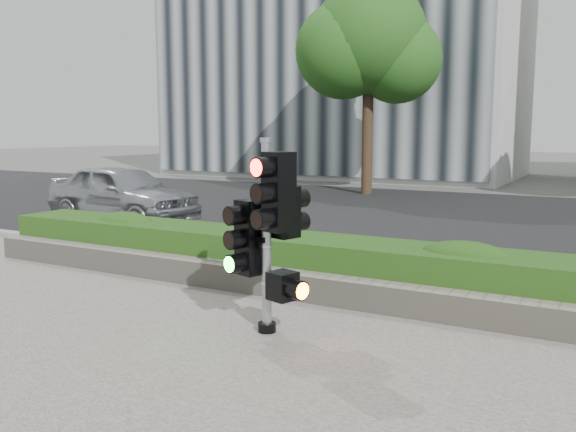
{
  "coord_description": "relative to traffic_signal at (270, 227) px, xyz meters",
  "views": [
    {
      "loc": [
        3.11,
        -4.81,
        2.17
      ],
      "look_at": [
        0.13,
        0.6,
        1.3
      ],
      "focal_mm": 38.0,
      "sensor_mm": 36.0,
      "label": 1
    }
  ],
  "objects": [
    {
      "name": "ground",
      "position": [
        0.09,
        -0.61,
        -1.17
      ],
      "size": [
        120.0,
        120.0,
        0.0
      ],
      "primitive_type": "plane",
      "color": "#51514C",
      "rests_on": "ground"
    },
    {
      "name": "road",
      "position": [
        0.09,
        9.39,
        -1.16
      ],
      "size": [
        60.0,
        13.0,
        0.02
      ],
      "primitive_type": "cube",
      "color": "black",
      "rests_on": "ground"
    },
    {
      "name": "curb",
      "position": [
        0.09,
        2.54,
        -1.11
      ],
      "size": [
        60.0,
        0.25,
        0.12
      ],
      "primitive_type": "cube",
      "color": "gray",
      "rests_on": "ground"
    },
    {
      "name": "stone_wall",
      "position": [
        0.09,
        1.29,
        -0.97
      ],
      "size": [
        12.0,
        0.32,
        0.34
      ],
      "primitive_type": "cube",
      "color": "gray",
      "rests_on": "sidewalk"
    },
    {
      "name": "hedge",
      "position": [
        0.09,
        1.94,
        -0.8
      ],
      "size": [
        12.0,
        1.0,
        0.68
      ],
      "primitive_type": "cube",
      "color": "#387423",
      "rests_on": "sidewalk"
    },
    {
      "name": "building_left",
      "position": [
        -8.91,
        22.39,
        6.33
      ],
      "size": [
        16.0,
        9.0,
        15.0
      ],
      "primitive_type": "cube",
      "color": "#B7B7B2",
      "rests_on": "ground"
    },
    {
      "name": "tree_left",
      "position": [
        -4.43,
        13.95,
        3.87
      ],
      "size": [
        4.61,
        4.03,
        7.34
      ],
      "color": "black",
      "rests_on": "ground"
    },
    {
      "name": "traffic_signal",
      "position": [
        0.0,
        0.0,
        0.0
      ],
      "size": [
        0.76,
        0.63,
        2.06
      ],
      "rotation": [
        0.0,
        0.0,
        -0.32
      ],
      "color": "black",
      "rests_on": "sidewalk"
    },
    {
      "name": "car_silver",
      "position": [
        -7.08,
        5.16,
        -0.47
      ],
      "size": [
        4.16,
        1.99,
        1.37
      ],
      "primitive_type": "imported",
      "rotation": [
        0.0,
        0.0,
        1.48
      ],
      "color": "#A3A5AA",
      "rests_on": "road"
    }
  ]
}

